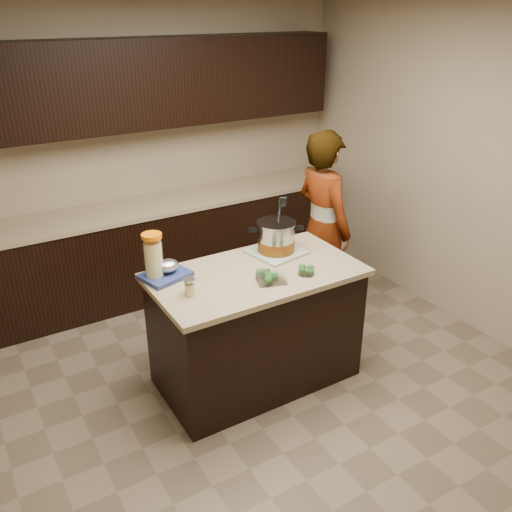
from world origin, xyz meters
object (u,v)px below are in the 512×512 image
Objects in this scene: island at (256,327)px; lemonade_pitcher at (154,259)px; stock_pot at (276,239)px; person at (323,228)px.

lemonade_pitcher reaches higher than island.
stock_pot is 1.25× the size of lemonade_pitcher.
lemonade_pitcher is at bearing 96.73° from person.
person reaches higher than stock_pot.
person is (0.69, 0.33, -0.17)m from stock_pot.
island is 3.57× the size of stock_pot.
island is at bearing -21.36° from lemonade_pitcher.
person is (1.62, 0.27, -0.21)m from lemonade_pitcher.
lemonade_pitcher is (-0.64, 0.25, 0.60)m from island.
person is (0.98, 0.52, 0.39)m from island.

